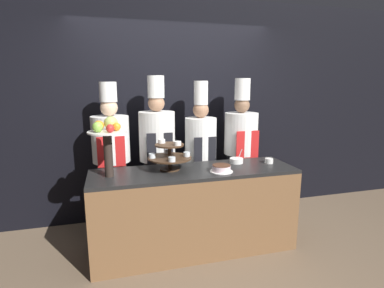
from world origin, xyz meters
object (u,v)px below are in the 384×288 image
(tiered_stand, at_px, (170,155))
(chef_center_left, at_px, (157,149))
(cake_round, at_px, (221,169))
(serving_bowl_far, at_px, (236,161))
(cup_white, at_px, (269,161))
(chef_center_right, at_px, (201,151))
(chef_left, at_px, (112,154))
(fruit_pedestal, at_px, (107,135))
(chef_right, at_px, (241,146))

(tiered_stand, xyz_separation_m, chef_center_left, (-0.04, 0.52, -0.05))
(cake_round, xyz_separation_m, serving_bowl_far, (0.28, 0.27, -0.01))
(cup_white, height_order, chef_center_right, chef_center_right)
(chef_left, bearing_deg, fruit_pedestal, -92.56)
(tiered_stand, xyz_separation_m, chef_left, (-0.57, 0.52, -0.08))
(fruit_pedestal, relative_size, chef_left, 0.32)
(chef_left, relative_size, chef_center_left, 0.96)
(chef_center_left, bearing_deg, chef_left, 179.99)
(cup_white, xyz_separation_m, chef_left, (-1.68, 0.56, 0.05))
(fruit_pedestal, height_order, chef_center_left, chef_center_left)
(fruit_pedestal, height_order, cake_round, fruit_pedestal)
(tiered_stand, relative_size, chef_center_left, 0.24)
(chef_center_left, xyz_separation_m, chef_right, (1.07, 0.00, -0.02))
(cup_white, distance_m, chef_center_left, 1.29)
(cake_round, distance_m, chef_center_right, 0.73)
(cake_round, distance_m, cup_white, 0.65)
(tiered_stand, bearing_deg, chef_left, 137.39)
(chef_right, bearing_deg, serving_bowl_far, -119.22)
(tiered_stand, distance_m, cup_white, 1.12)
(serving_bowl_far, distance_m, chef_left, 1.41)
(serving_bowl_far, distance_m, chef_center_left, 0.93)
(chef_left, relative_size, chef_center_right, 0.99)
(cup_white, height_order, chef_left, chef_left)
(tiered_stand, relative_size, cup_white, 4.92)
(cup_white, xyz_separation_m, chef_right, (-0.09, 0.56, 0.06))
(chef_center_right, height_order, chef_right, chef_right)
(tiered_stand, bearing_deg, chef_right, 27.19)
(cup_white, bearing_deg, chef_center_left, 154.02)
(chef_left, bearing_deg, chef_right, 0.00)
(chef_left, bearing_deg, serving_bowl_far, -18.93)
(chef_center_right, bearing_deg, tiered_stand, -132.98)
(tiered_stand, height_order, cake_round, tiered_stand)
(serving_bowl_far, bearing_deg, tiered_stand, -175.04)
(chef_center_right, bearing_deg, serving_bowl_far, -58.90)
(cake_round, height_order, chef_right, chef_right)
(fruit_pedestal, xyz_separation_m, chef_left, (0.03, 0.58, -0.32))
(tiered_stand, relative_size, serving_bowl_far, 2.86)
(fruit_pedestal, distance_m, cake_round, 1.15)
(cake_round, bearing_deg, tiered_stand, 156.95)
(fruit_pedestal, relative_size, cake_round, 2.46)
(tiered_stand, bearing_deg, cake_round, -23.05)
(cake_round, relative_size, cup_white, 2.53)
(chef_left, bearing_deg, cup_white, -18.51)
(fruit_pedestal, height_order, cup_white, fruit_pedestal)
(serving_bowl_far, height_order, chef_center_left, chef_center_left)
(cup_white, relative_size, chef_left, 0.05)
(chef_left, xyz_separation_m, chef_right, (1.59, 0.00, 0.01))
(cake_round, height_order, serving_bowl_far, serving_bowl_far)
(cup_white, relative_size, chef_center_right, 0.05)
(fruit_pedestal, xyz_separation_m, cup_white, (1.71, 0.02, -0.37))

